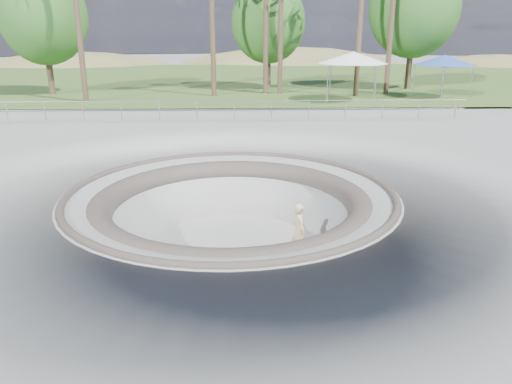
# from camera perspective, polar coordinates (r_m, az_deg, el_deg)

# --- Properties ---
(ground) EXTENTS (180.00, 180.00, 0.00)m
(ground) POSITION_cam_1_polar(r_m,az_deg,el_deg) (15.50, -2.87, -0.11)
(ground) COLOR gray
(ground) RESTS_ON ground
(skate_bowl) EXTENTS (14.00, 14.00, 4.10)m
(skate_bowl) POSITION_cam_1_polar(r_m,az_deg,el_deg) (16.18, -2.77, -6.27)
(skate_bowl) COLOR gray
(skate_bowl) RESTS_ON ground
(grass_strip) EXTENTS (180.00, 36.00, 0.12)m
(grass_strip) POSITION_cam_1_polar(r_m,az_deg,el_deg) (48.93, -2.27, 12.84)
(grass_strip) COLOR #396126
(grass_strip) RESTS_ON ground
(distant_hills) EXTENTS (103.20, 45.00, 28.60)m
(distant_hills) POSITION_cam_1_polar(r_m,az_deg,el_deg) (72.94, 0.90, 8.94)
(distant_hills) COLOR brown
(distant_hills) RESTS_ON ground
(safety_railing) EXTENTS (25.00, 0.06, 1.03)m
(safety_railing) POSITION_cam_1_polar(r_m,az_deg,el_deg) (27.04, -2.51, 9.37)
(safety_railing) COLOR gray
(safety_railing) RESTS_ON ground
(skateboard) EXTENTS (0.79, 0.35, 0.08)m
(skateboard) POSITION_cam_1_polar(r_m,az_deg,el_deg) (15.61, 4.88, -7.31)
(skateboard) COLOR brown
(skateboard) RESTS_ON ground
(skater) EXTENTS (0.54, 0.70, 1.70)m
(skater) POSITION_cam_1_polar(r_m,az_deg,el_deg) (15.25, 4.96, -4.37)
(skater) COLOR #D7BC8B
(skater) RESTS_ON skateboard
(canopy_white) EXTENTS (6.05, 6.05, 3.14)m
(canopy_white) POSITION_cam_1_polar(r_m,az_deg,el_deg) (33.56, 11.04, 14.82)
(canopy_white) COLOR gray
(canopy_white) RESTS_ON ground
(canopy_blue) EXTENTS (5.14, 5.14, 2.83)m
(canopy_blue) POSITION_cam_1_polar(r_m,az_deg,el_deg) (37.19, 20.76, 13.90)
(canopy_blue) COLOR gray
(canopy_blue) RESTS_ON ground
(bushy_tree_left) EXTENTS (6.04, 5.49, 8.72)m
(bushy_tree_left) POSITION_cam_1_polar(r_m,az_deg,el_deg) (39.46, -23.17, 17.94)
(bushy_tree_left) COLOR brown
(bushy_tree_left) RESTS_ON ground
(bushy_tree_mid) EXTENTS (5.67, 5.16, 8.18)m
(bushy_tree_mid) POSITION_cam_1_polar(r_m,az_deg,el_deg) (40.28, 1.42, 18.83)
(bushy_tree_mid) COLOR brown
(bushy_tree_mid) RESTS_ON ground
(bushy_tree_right) EXTENTS (6.82, 6.20, 9.84)m
(bushy_tree_right) POSITION_cam_1_polar(r_m,az_deg,el_deg) (41.77, 17.65, 19.43)
(bushy_tree_right) COLOR brown
(bushy_tree_right) RESTS_ON ground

